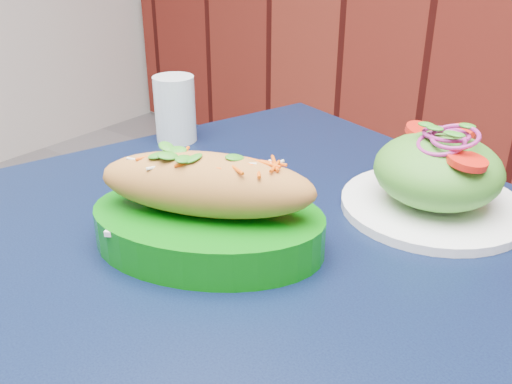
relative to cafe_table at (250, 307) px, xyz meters
The scene contains 4 objects.
cafe_table is the anchor object (origin of this frame).
banh_mi_basket 0.14m from the cafe_table, 139.59° to the right, with size 0.31×0.27×0.12m.
salad_plate 0.29m from the cafe_table, 58.52° to the left, with size 0.23×0.23×0.12m.
water_glass 0.39m from the cafe_table, 147.97° to the left, with size 0.07×0.07×0.11m, color silver.
Camera 1 is at (0.07, 0.73, 1.10)m, focal length 40.00 mm.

